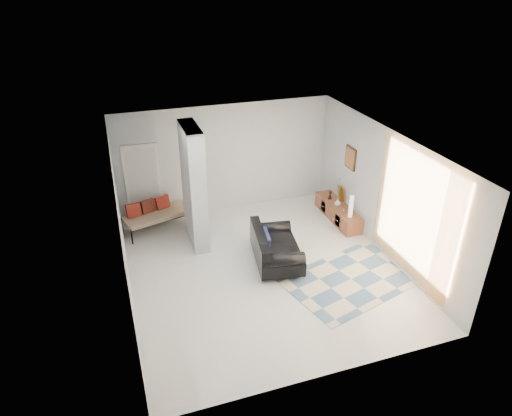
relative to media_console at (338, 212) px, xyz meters
name	(u,v)px	position (x,y,z in m)	size (l,w,h in m)	color
floor	(264,270)	(-2.52, -1.49, -0.20)	(6.00, 6.00, 0.00)	beige
ceiling	(265,145)	(-2.52, -1.49, 2.60)	(6.00, 6.00, 0.00)	white
wall_back	(225,159)	(-2.52, 1.51, 1.20)	(6.00, 6.00, 0.00)	silver
wall_front	(333,306)	(-2.52, -4.49, 1.20)	(6.00, 6.00, 0.00)	silver
wall_left	(122,235)	(-5.27, -1.49, 1.20)	(6.00, 6.00, 0.00)	silver
wall_right	(384,193)	(0.23, -1.49, 1.20)	(6.00, 6.00, 0.00)	silver
partition_column	(194,187)	(-3.62, 0.11, 1.20)	(0.35, 1.20, 2.80)	#A8AEAF
hallway_door	(143,184)	(-4.62, 1.47, 0.82)	(0.85, 0.06, 2.04)	white
curtain	(414,216)	(0.15, -2.64, 1.25)	(2.55, 2.55, 0.00)	#F3A040
wall_art	(351,158)	(0.20, 0.00, 1.45)	(0.04, 0.45, 0.55)	#3F2811
media_console	(338,212)	(0.00, 0.00, 0.00)	(0.45, 1.79, 0.80)	brown
loveseat	(274,248)	(-2.23, -1.29, 0.15)	(1.16, 1.70, 0.76)	silver
daybed	(155,213)	(-4.46, 0.98, 0.22)	(1.73, 1.10, 0.77)	black
area_rug	(351,279)	(-0.92, -2.39, -0.20)	(2.66, 1.78, 0.01)	beige
cylinder_lamp	(351,206)	(-0.02, -0.62, 0.47)	(0.10, 0.10, 0.55)	white
bronze_figurine	(330,195)	(-0.05, 0.40, 0.31)	(0.11, 0.11, 0.22)	#311E16
vase	(338,203)	(-0.05, -0.02, 0.29)	(0.17, 0.17, 0.18)	silver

